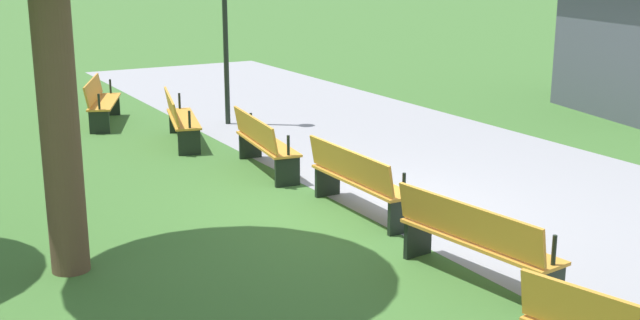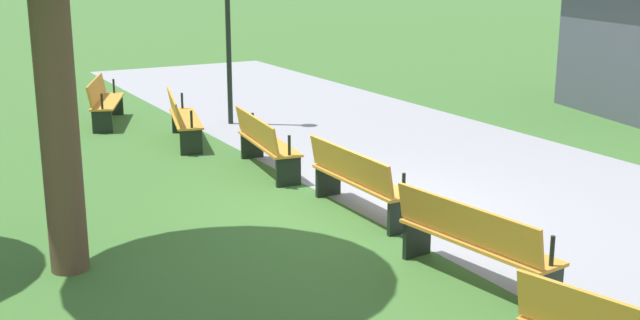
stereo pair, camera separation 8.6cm
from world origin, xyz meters
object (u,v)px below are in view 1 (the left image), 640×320
Objects in this scene: bench_2 at (263,142)px; bench_3 at (358,179)px; bench_0 at (101,100)px; bench_1 at (179,117)px; bench_4 at (475,239)px.

bench_2 is 2.50m from bench_3.
bench_2 is at bearing 36.27° from bench_0.
bench_0 is 1.00× the size of bench_2.
bench_4 is at bearing 18.16° from bench_1.
bench_1 is 1.01× the size of bench_2.
bench_0 and bench_2 have the same top height.
bench_4 is at bearing 7.27° from bench_2.
bench_3 is 0.98× the size of bench_4.
bench_1 is at bearing -172.78° from bench_3.
bench_1 is (2.38, 0.78, 0.00)m from bench_0.
bench_0 and bench_3 have the same top height.
bench_1 and bench_4 have the same top height.
bench_1 is at bearing -161.89° from bench_2.
bench_1 is 2.50m from bench_2.
bench_3 and bench_4 have the same top height.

